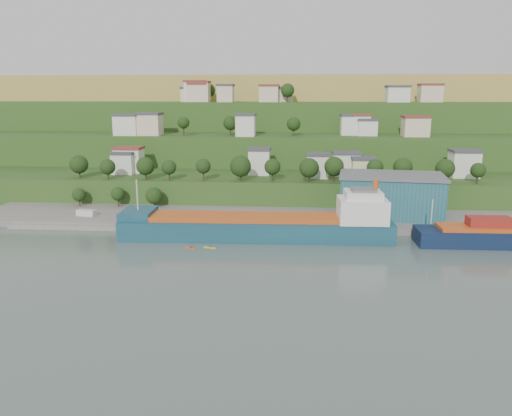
# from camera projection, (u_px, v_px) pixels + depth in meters

# --- Properties ---
(ground) EXTENTS (500.00, 500.00, 0.00)m
(ground) POSITION_uv_depth(u_px,v_px,m) (260.00, 248.00, 127.15)
(ground) COLOR #465550
(ground) RESTS_ON ground
(quay) EXTENTS (220.00, 26.00, 4.00)m
(quay) POSITION_uv_depth(u_px,v_px,m) (331.00, 223.00, 152.78)
(quay) COLOR slate
(quay) RESTS_ON ground
(pebble_beach) EXTENTS (40.00, 18.00, 2.40)m
(pebble_beach) POSITION_uv_depth(u_px,v_px,m) (86.00, 223.00, 152.87)
(pebble_beach) COLOR slate
(pebble_beach) RESTS_ON ground
(hillside) EXTENTS (360.00, 211.22, 96.00)m
(hillside) POSITION_uv_depth(u_px,v_px,m) (281.00, 162.00, 291.10)
(hillside) COLOR #284719
(hillside) RESTS_ON ground
(cargo_ship_near) EXTENTS (73.87, 13.76, 18.91)m
(cargo_ship_near) POSITION_uv_depth(u_px,v_px,m) (265.00, 228.00, 135.43)
(cargo_ship_near) COLOR #15364F
(cargo_ship_near) RESTS_ON ground
(warehouse) EXTENTS (32.98, 22.43, 12.80)m
(warehouse) POSITION_uv_depth(u_px,v_px,m) (391.00, 195.00, 152.41)
(warehouse) COLOR #205560
(warehouse) RESTS_ON quay
(caravan) EXTENTS (5.92, 3.11, 2.64)m
(caravan) POSITION_uv_depth(u_px,v_px,m) (86.00, 214.00, 153.09)
(caravan) COLOR silver
(caravan) RESTS_ON pebble_beach
(dinghy) EXTENTS (4.54, 2.63, 0.85)m
(dinghy) POSITION_uv_depth(u_px,v_px,m) (124.00, 221.00, 147.94)
(dinghy) COLOR silver
(dinghy) RESTS_ON pebble_beach
(kayak_orange) EXTENTS (3.12, 1.52, 0.78)m
(kayak_orange) POSITION_uv_depth(u_px,v_px,m) (191.00, 248.00, 127.11)
(kayak_orange) COLOR #CF4612
(kayak_orange) RESTS_ON ground
(kayak_yellow) EXTENTS (3.34, 1.45, 0.83)m
(kayak_yellow) POSITION_uv_depth(u_px,v_px,m) (210.00, 247.00, 127.50)
(kayak_yellow) COLOR gold
(kayak_yellow) RESTS_ON ground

